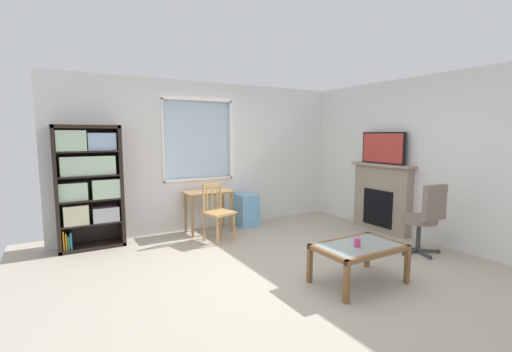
% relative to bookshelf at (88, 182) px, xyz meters
% --- Properties ---
extents(ground, '(6.16, 5.72, 0.02)m').
position_rel_bookshelf_xyz_m(ground, '(1.97, -2.12, -1.00)').
color(ground, '#B2A893').
extents(wall_back_with_window, '(5.16, 0.15, 2.57)m').
position_rel_bookshelf_xyz_m(wall_back_with_window, '(1.99, 0.24, 0.27)').
color(wall_back_with_window, silver).
rests_on(wall_back_with_window, ground).
extents(wall_right, '(0.12, 4.92, 2.57)m').
position_rel_bookshelf_xyz_m(wall_right, '(4.61, -2.12, 0.30)').
color(wall_right, silver).
rests_on(wall_right, ground).
extents(bookshelf, '(0.90, 0.38, 1.81)m').
position_rel_bookshelf_xyz_m(bookshelf, '(0.00, 0.00, 0.00)').
color(bookshelf, black).
rests_on(bookshelf, ground).
extents(desk_under_window, '(0.80, 0.45, 0.71)m').
position_rel_bookshelf_xyz_m(desk_under_window, '(1.83, -0.11, -0.41)').
color(desk_under_window, '#A37547').
rests_on(desk_under_window, ground).
extents(wooden_chair, '(0.52, 0.50, 0.90)m').
position_rel_bookshelf_xyz_m(wooden_chair, '(1.77, -0.62, -0.52)').
color(wooden_chair, tan).
rests_on(wooden_chair, ground).
extents(plastic_drawer_unit, '(0.35, 0.40, 0.59)m').
position_rel_bookshelf_xyz_m(plastic_drawer_unit, '(2.59, -0.06, -0.69)').
color(plastic_drawer_unit, '#72ADDB').
rests_on(plastic_drawer_unit, ground).
extents(fireplace, '(0.26, 1.20, 1.17)m').
position_rel_bookshelf_xyz_m(fireplace, '(4.46, -1.54, -0.40)').
color(fireplace, gray).
rests_on(fireplace, ground).
extents(tv, '(0.06, 0.86, 0.54)m').
position_rel_bookshelf_xyz_m(tv, '(4.44, -1.54, 0.46)').
color(tv, black).
rests_on(tv, fireplace).
extents(office_chair, '(0.56, 0.58, 1.00)m').
position_rel_bookshelf_xyz_m(office_chair, '(4.00, -2.67, -0.43)').
color(office_chair, '#7A6B5B').
rests_on(office_chair, ground).
extents(coffee_table, '(0.98, 0.63, 0.44)m').
position_rel_bookshelf_xyz_m(coffee_table, '(2.49, -2.89, -0.61)').
color(coffee_table, '#8C9E99').
rests_on(coffee_table, ground).
extents(sippy_cup, '(0.07, 0.07, 0.09)m').
position_rel_bookshelf_xyz_m(sippy_cup, '(2.43, -2.92, -0.50)').
color(sippy_cup, '#DB3D84').
rests_on(sippy_cup, coffee_table).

